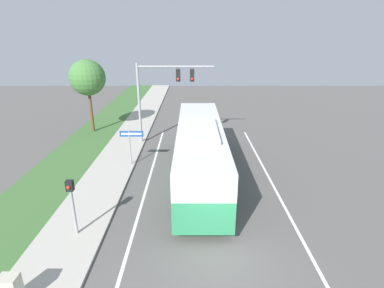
{
  "coord_description": "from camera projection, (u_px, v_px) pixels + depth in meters",
  "views": [
    {
      "loc": [
        -1.04,
        -10.04,
        8.13
      ],
      "look_at": [
        -1.05,
        7.31,
        1.73
      ],
      "focal_mm": 28.0,
      "sensor_mm": 36.0,
      "label": 1
    }
  ],
  "objects": [
    {
      "name": "lane_divider_far",
      "position": [
        305.0,
        245.0,
        12.23
      ],
      "size": [
        0.14,
        30.0,
        0.01
      ],
      "color": "silver",
      "rests_on": "ground_plane"
    },
    {
      "name": "sidewalk",
      "position": [
        66.0,
        244.0,
        12.21
      ],
      "size": [
        2.8,
        80.0,
        0.12
      ],
      "color": "#ADA89E",
      "rests_on": "ground_plane"
    },
    {
      "name": "street_sign",
      "position": [
        131.0,
        140.0,
        19.11
      ],
      "size": [
        1.5,
        0.08,
        2.42
      ],
      "color": "#939399",
      "rests_on": "ground_plane"
    },
    {
      "name": "roadside_tree",
      "position": [
        88.0,
        78.0,
        24.72
      ],
      "size": [
        2.96,
        2.96,
        6.12
      ],
      "color": "brown",
      "rests_on": "grass_verge"
    },
    {
      "name": "pedestrian_signal",
      "position": [
        72.0,
        198.0,
        12.22
      ],
      "size": [
        0.28,
        0.34,
        2.62
      ],
      "color": "#939399",
      "rests_on": "ground_plane"
    },
    {
      "name": "ground_plane",
      "position": [
        217.0,
        245.0,
        12.23
      ],
      "size": [
        80.0,
        80.0,
        0.0
      ],
      "primitive_type": "plane",
      "color": "#565451"
    },
    {
      "name": "lane_divider_near",
      "position": [
        130.0,
        245.0,
        12.23
      ],
      "size": [
        0.14,
        30.0,
        0.01
      ],
      "color": "silver",
      "rests_on": "ground_plane"
    },
    {
      "name": "signal_gantry",
      "position": [
        162.0,
        88.0,
        22.3
      ],
      "size": [
        5.71,
        0.41,
        6.15
      ],
      "color": "#939399",
      "rests_on": "ground_plane"
    },
    {
      "name": "bus",
      "position": [
        200.0,
        148.0,
        17.49
      ],
      "size": [
        2.75,
        12.43,
        3.39
      ],
      "color": "#2D8956",
      "rests_on": "ground_plane"
    }
  ]
}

